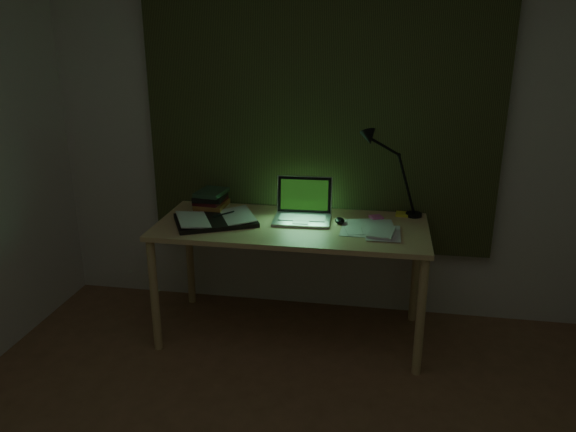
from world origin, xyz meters
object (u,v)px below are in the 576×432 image
book_stack (211,200)px  loose_papers (373,231)px  desk (291,281)px  laptop (302,202)px  open_textbook (216,219)px  desk_lamp (417,174)px

book_stack → loose_papers: bearing=-12.8°
desk → laptop: (0.05, 0.06, 0.49)m
open_textbook → book_stack: book_stack is taller
desk → laptop: 0.49m
laptop → open_textbook: 0.53m
laptop → loose_papers: size_ratio=1.16×
laptop → open_textbook: bearing=-170.5°
laptop → book_stack: (-0.60, 0.11, -0.05)m
book_stack → desk_lamp: bearing=4.8°
desk → book_stack: size_ratio=7.51×
desk_lamp → loose_papers: bearing=-128.0°
desk_lamp → open_textbook: bearing=-167.5°
desk → laptop: size_ratio=4.19×
laptop → desk_lamp: 0.71m
open_textbook → book_stack: bearing=87.3°
loose_papers → desk_lamp: (0.24, 0.34, 0.26)m
desk → loose_papers: 0.61m
book_stack → laptop: bearing=-10.2°
desk → laptop: bearing=50.0°
open_textbook → book_stack: (-0.09, 0.21, 0.05)m
open_textbook → laptop: bearing=-14.7°
desk → laptop: laptop is taller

